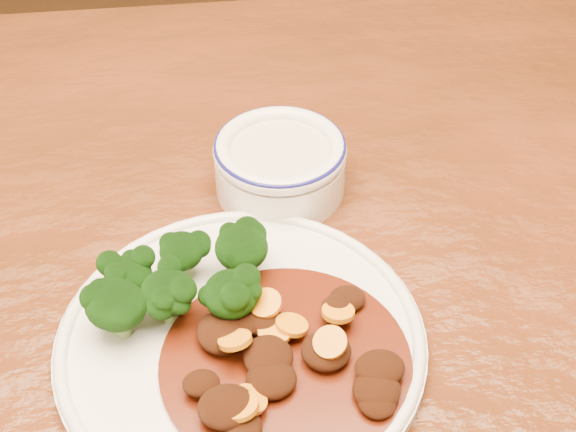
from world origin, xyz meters
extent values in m
cube|color=#5E2710|center=(0.00, 0.00, 0.73)|extent=(1.53, 0.95, 0.04)
cylinder|color=white|center=(0.00, -0.08, 0.76)|extent=(0.27, 0.27, 0.01)
torus|color=white|center=(0.00, -0.08, 0.76)|extent=(0.27, 0.27, 0.01)
cylinder|color=#709B50|center=(-0.08, -0.06, 0.77)|extent=(0.01, 0.01, 0.02)
ellipsoid|color=black|center=(-0.08, -0.06, 0.79)|extent=(0.04, 0.04, 0.03)
cylinder|color=#709B50|center=(-0.05, -0.06, 0.77)|extent=(0.01, 0.01, 0.02)
ellipsoid|color=black|center=(-0.05, -0.06, 0.79)|extent=(0.04, 0.04, 0.03)
cylinder|color=#709B50|center=(0.00, -0.06, 0.77)|extent=(0.01, 0.01, 0.02)
ellipsoid|color=black|center=(0.00, -0.06, 0.79)|extent=(0.04, 0.04, 0.03)
cylinder|color=#709B50|center=(-0.07, -0.03, 0.77)|extent=(0.01, 0.01, 0.02)
ellipsoid|color=black|center=(-0.07, -0.03, 0.79)|extent=(0.03, 0.03, 0.03)
cylinder|color=#709B50|center=(-0.03, -0.01, 0.77)|extent=(0.01, 0.01, 0.02)
ellipsoid|color=black|center=(-0.03, -0.01, 0.79)|extent=(0.03, 0.03, 0.03)
cylinder|color=#709B50|center=(0.01, -0.02, 0.77)|extent=(0.01, 0.01, 0.02)
ellipsoid|color=black|center=(0.01, -0.02, 0.79)|extent=(0.04, 0.04, 0.03)
cylinder|color=#709B50|center=(-0.08, -0.06, 0.77)|extent=(0.01, 0.01, 0.02)
ellipsoid|color=black|center=(-0.08, -0.06, 0.79)|extent=(0.04, 0.04, 0.03)
cylinder|color=#4E1A08|center=(0.03, -0.11, 0.76)|extent=(0.18, 0.18, 0.00)
ellipsoid|color=black|center=(0.09, -0.13, 0.78)|extent=(0.04, 0.03, 0.02)
ellipsoid|color=black|center=(-0.01, -0.15, 0.78)|extent=(0.04, 0.03, 0.02)
ellipsoid|color=black|center=(0.01, -0.06, 0.77)|extent=(0.02, 0.03, 0.01)
ellipsoid|color=black|center=(0.00, -0.16, 0.77)|extent=(0.03, 0.03, 0.01)
ellipsoid|color=black|center=(0.09, -0.15, 0.77)|extent=(0.03, 0.03, 0.02)
ellipsoid|color=black|center=(0.02, -0.13, 0.77)|extent=(0.04, 0.03, 0.02)
ellipsoid|color=black|center=(-0.01, -0.08, 0.77)|extent=(0.04, 0.04, 0.02)
ellipsoid|color=black|center=(-0.01, -0.15, 0.77)|extent=(0.03, 0.03, 0.01)
ellipsoid|color=black|center=(-0.03, -0.13, 0.78)|extent=(0.03, 0.02, 0.01)
ellipsoid|color=black|center=(0.02, -0.08, 0.77)|extent=(0.03, 0.03, 0.02)
ellipsoid|color=black|center=(0.09, -0.16, 0.77)|extent=(0.03, 0.03, 0.01)
ellipsoid|color=black|center=(0.06, -0.11, 0.77)|extent=(0.04, 0.03, 0.02)
ellipsoid|color=black|center=(0.08, -0.08, 0.78)|extent=(0.02, 0.03, 0.01)
ellipsoid|color=black|center=(0.02, -0.11, 0.77)|extent=(0.04, 0.04, 0.02)
ellipsoid|color=black|center=(0.09, -0.06, 0.77)|extent=(0.03, 0.02, 0.01)
ellipsoid|color=black|center=(0.01, -0.08, 0.78)|extent=(0.03, 0.03, 0.01)
cylinder|color=orange|center=(0.04, -0.09, 0.78)|extent=(0.03, 0.03, 0.01)
cylinder|color=orange|center=(0.02, -0.07, 0.78)|extent=(0.03, 0.03, 0.01)
cylinder|color=orange|center=(0.06, -0.11, 0.79)|extent=(0.03, 0.03, 0.02)
cylinder|color=orange|center=(0.00, -0.10, 0.78)|extent=(0.03, 0.03, 0.02)
cylinder|color=orange|center=(0.00, -0.15, 0.78)|extent=(0.03, 0.03, 0.01)
cylinder|color=orange|center=(0.00, -0.07, 0.78)|extent=(0.03, 0.03, 0.01)
cylinder|color=orange|center=(0.00, -0.15, 0.78)|extent=(0.03, 0.03, 0.02)
cylinder|color=orange|center=(0.03, -0.09, 0.78)|extent=(0.03, 0.03, 0.00)
cylinder|color=orange|center=(0.08, -0.08, 0.78)|extent=(0.02, 0.02, 0.01)
cylinder|color=white|center=(0.06, 0.09, 0.77)|extent=(0.12, 0.12, 0.04)
cylinder|color=beige|center=(0.06, 0.09, 0.79)|extent=(0.09, 0.09, 0.01)
torus|color=white|center=(0.06, 0.09, 0.80)|extent=(0.12, 0.12, 0.02)
torus|color=navy|center=(0.06, 0.09, 0.80)|extent=(0.12, 0.12, 0.01)
camera|label=1|loc=(-0.02, -0.45, 1.23)|focal=50.00mm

